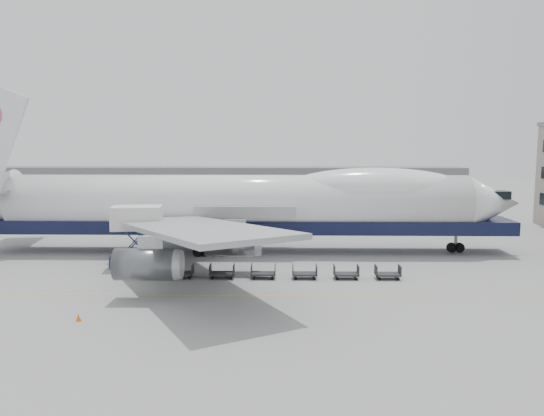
{
  "coord_description": "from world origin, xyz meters",
  "views": [
    {
      "loc": [
        5.06,
        -48.4,
        12.71
      ],
      "look_at": [
        3.94,
        6.0,
        5.84
      ],
      "focal_mm": 35.0,
      "sensor_mm": 36.0,
      "label": 1
    }
  ],
  "objects": [
    {
      "name": "ground",
      "position": [
        0.0,
        0.0,
        0.0
      ],
      "size": [
        260.0,
        260.0,
        0.0
      ],
      "primitive_type": "plane",
      "color": "gray",
      "rests_on": "ground"
    },
    {
      "name": "apron_line",
      "position": [
        0.0,
        -6.0,
        0.01
      ],
      "size": [
        60.0,
        0.15,
        0.01
      ],
      "primitive_type": "cube",
      "color": "gold",
      "rests_on": "ground"
    },
    {
      "name": "hangar",
      "position": [
        -10.0,
        70.0,
        3.5
      ],
      "size": [
        110.0,
        8.0,
        7.0
      ],
      "primitive_type": "cube",
      "color": "slate",
      "rests_on": "ground"
    },
    {
      "name": "airliner",
      "position": [
        0.64,
        12.0,
        5.62
      ],
      "size": [
        67.0,
        55.3,
        19.98
      ],
      "color": "white",
      "rests_on": "ground"
    },
    {
      "name": "catering_truck",
      "position": [
        -9.75,
        4.52,
        3.46
      ],
      "size": [
        5.64,
        4.19,
        6.18
      ],
      "rotation": [
        0.0,
        0.0,
        0.12
      ],
      "color": "navy",
      "rests_on": "ground"
    },
    {
      "name": "traffic_cone",
      "position": [
        -9.47,
        -12.32,
        0.27
      ],
      "size": [
        0.39,
        0.39,
        0.57
      ],
      "rotation": [
        0.0,
        0.0,
        -0.03
      ],
      "color": "#FF670D",
      "rests_on": "ground"
    },
    {
      "name": "dolly_0",
      "position": [
        -8.3,
        -0.22,
        0.53
      ],
      "size": [
        2.3,
        1.35,
        1.3
      ],
      "color": "#2D2D30",
      "rests_on": "ground"
    },
    {
      "name": "dolly_1",
      "position": [
        -4.45,
        -0.22,
        0.53
      ],
      "size": [
        2.3,
        1.35,
        1.3
      ],
      "color": "#2D2D30",
      "rests_on": "ground"
    },
    {
      "name": "dolly_2",
      "position": [
        -0.6,
        -0.22,
        0.53
      ],
      "size": [
        2.3,
        1.35,
        1.3
      ],
      "color": "#2D2D30",
      "rests_on": "ground"
    },
    {
      "name": "dolly_3",
      "position": [
        3.26,
        -0.22,
        0.53
      ],
      "size": [
        2.3,
        1.35,
        1.3
      ],
      "color": "#2D2D30",
      "rests_on": "ground"
    },
    {
      "name": "dolly_4",
      "position": [
        7.11,
        -0.22,
        0.53
      ],
      "size": [
        2.3,
        1.35,
        1.3
      ],
      "color": "#2D2D30",
      "rests_on": "ground"
    },
    {
      "name": "dolly_5",
      "position": [
        10.97,
        -0.22,
        0.53
      ],
      "size": [
        2.3,
        1.35,
        1.3
      ],
      "color": "#2D2D30",
      "rests_on": "ground"
    },
    {
      "name": "dolly_6",
      "position": [
        14.82,
        -0.22,
        0.53
      ],
      "size": [
        2.3,
        1.35,
        1.3
      ],
      "color": "#2D2D30",
      "rests_on": "ground"
    }
  ]
}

